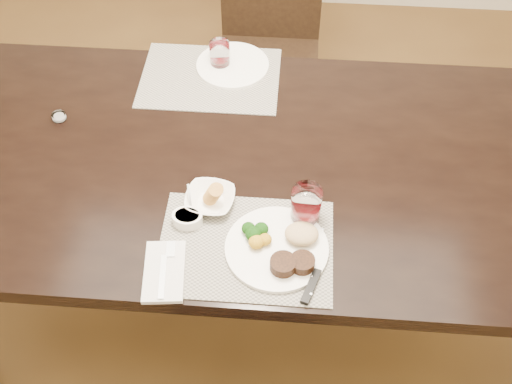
# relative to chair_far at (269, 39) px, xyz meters

# --- Properties ---
(ground_plane) EXTENTS (4.50, 4.50, 0.00)m
(ground_plane) POSITION_rel_chair_far_xyz_m (0.00, -0.93, -0.50)
(ground_plane) COLOR #432C15
(ground_plane) RESTS_ON ground
(dining_table) EXTENTS (2.00, 1.00, 0.75)m
(dining_table) POSITION_rel_chair_far_xyz_m (0.00, -0.93, 0.16)
(dining_table) COLOR black
(dining_table) RESTS_ON ground
(chair_far) EXTENTS (0.42, 0.42, 0.90)m
(chair_far) POSITION_rel_chair_far_xyz_m (0.00, 0.00, 0.00)
(chair_far) COLOR black
(chair_far) RESTS_ON ground
(placemat_near) EXTENTS (0.46, 0.34, 0.00)m
(placemat_near) POSITION_rel_chair_far_xyz_m (0.01, -1.25, 0.25)
(placemat_near) COLOR gray
(placemat_near) RESTS_ON dining_table
(placemat_far) EXTENTS (0.46, 0.34, 0.00)m
(placemat_far) POSITION_rel_chair_far_xyz_m (-0.17, -0.57, 0.25)
(placemat_far) COLOR gray
(placemat_far) RESTS_ON dining_table
(dinner_plate) EXTENTS (0.27, 0.27, 0.05)m
(dinner_plate) POSITION_rel_chair_far_xyz_m (0.11, -1.25, 0.27)
(dinner_plate) COLOR white
(dinner_plate) RESTS_ON placemat_near
(napkin_fork) EXTENTS (0.12, 0.19, 0.02)m
(napkin_fork) POSITION_rel_chair_far_xyz_m (-0.19, -1.35, 0.26)
(napkin_fork) COLOR silver
(napkin_fork) RESTS_ON placemat_near
(steak_knife) EXTENTS (0.06, 0.25, 0.01)m
(steak_knife) POSITION_rel_chair_far_xyz_m (0.19, -1.33, 0.26)
(steak_knife) COLOR silver
(steak_knife) RESTS_ON placemat_near
(cracker_bowl) EXTENTS (0.15, 0.15, 0.06)m
(cracker_bowl) POSITION_rel_chair_far_xyz_m (-0.10, -1.11, 0.27)
(cracker_bowl) COLOR white
(cracker_bowl) RESTS_ON placemat_near
(sauce_ramekin) EXTENTS (0.08, 0.12, 0.07)m
(sauce_ramekin) POSITION_rel_chair_far_xyz_m (-0.15, -1.18, 0.27)
(sauce_ramekin) COLOR white
(sauce_ramekin) RESTS_ON placemat_near
(wine_glass_near) EXTENTS (0.08, 0.08, 0.11)m
(wine_glass_near) POSITION_rel_chair_far_xyz_m (0.17, -1.14, 0.30)
(wine_glass_near) COLOR white
(wine_glass_near) RESTS_ON placemat_near
(far_plate) EXTENTS (0.25, 0.25, 0.01)m
(far_plate) POSITION_rel_chair_far_xyz_m (-0.10, -0.50, 0.26)
(far_plate) COLOR white
(far_plate) RESTS_ON placemat_far
(wine_glass_far) EXTENTS (0.07, 0.07, 0.09)m
(wine_glass_far) POSITION_rel_chair_far_xyz_m (-0.14, -0.50, 0.29)
(wine_glass_far) COLOR white
(wine_glass_far) RESTS_ON placemat_far
(salt_cellar) EXTENTS (0.04, 0.04, 0.02)m
(salt_cellar) POSITION_rel_chair_far_xyz_m (-0.61, -0.80, 0.26)
(salt_cellar) COLOR white
(salt_cellar) RESTS_ON dining_table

